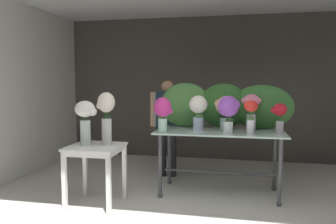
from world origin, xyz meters
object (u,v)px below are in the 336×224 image
side_table_white (96,154)px  vase_ivory_lilies (198,110)px  display_table_glass (220,142)px  vase_violet_dahlias (228,110)px  vase_magenta_stock (163,111)px  vase_peach_snapdragons (225,109)px  vase_cream_lisianthus_tall (106,114)px  vase_crimson_peonies (279,115)px  vase_white_roses_tall (86,118)px  florist (168,118)px  vase_rosy_ranunculus (251,108)px  vase_scarlet_tulips (251,114)px

side_table_white → vase_ivory_lilies: size_ratio=1.58×
display_table_glass → vase_violet_dahlias: bearing=-62.7°
display_table_glass → vase_magenta_stock: vase_magenta_stock is taller
vase_peach_snapdragons → vase_cream_lisianthus_tall: 1.61m
side_table_white → vase_peach_snapdragons: (1.55, 0.82, 0.52)m
vase_crimson_peonies → vase_peach_snapdragons: vase_peach_snapdragons is taller
vase_violet_dahlias → vase_white_roses_tall: (-1.73, -0.48, -0.09)m
display_table_glass → florist: (-0.87, 0.69, 0.24)m
display_table_glass → vase_peach_snapdragons: 0.46m
side_table_white → vase_rosy_ranunculus: 2.12m
display_table_glass → vase_ivory_lilies: bearing=-173.2°
vase_violet_dahlias → vase_cream_lisianthus_tall: (-1.48, -0.42, -0.04)m
vase_peach_snapdragons → florist: bearing=148.1°
vase_violet_dahlias → vase_magenta_stock: bearing=-176.3°
vase_rosy_ranunculus → vase_crimson_peonies: size_ratio=1.30×
vase_scarlet_tulips → vase_cream_lisianthus_tall: bearing=-167.0°
vase_scarlet_tulips → vase_cream_lisianthus_tall: 1.80m
side_table_white → florist: florist is taller
vase_magenta_stock → vase_peach_snapdragons: bearing=26.6°
vase_ivory_lilies → vase_cream_lisianthus_tall: 1.23m
vase_crimson_peonies → vase_violet_dahlias: 0.68m
vase_magenta_stock → vase_crimson_peonies: 1.51m
vase_rosy_ranunculus → vase_crimson_peonies: 0.37m
florist → vase_scarlet_tulips: size_ratio=3.59×
vase_magenta_stock → vase_crimson_peonies: size_ratio=1.20×
vase_magenta_stock → vase_white_roses_tall: size_ratio=0.83×
vase_ivory_lilies → vase_scarlet_tulips: 0.72m
vase_ivory_lilies → vase_scarlet_tulips: (0.68, -0.21, -0.02)m
vase_scarlet_tulips → display_table_glass: bearing=148.3°
vase_magenta_stock → vase_scarlet_tulips: size_ratio=1.05×
vase_ivory_lilies → side_table_white: bearing=-150.6°
vase_ivory_lilies → vase_crimson_peonies: 1.05m
side_table_white → vase_white_roses_tall: size_ratio=1.36×
florist → vase_magenta_stock: bearing=-81.9°
vase_ivory_lilies → vase_violet_dahlias: vase_violet_dahlias is taller
vase_scarlet_tulips → vase_violet_dahlias: bearing=176.8°
vase_scarlet_tulips → side_table_white: bearing=-166.1°
side_table_white → vase_scarlet_tulips: bearing=13.9°
vase_crimson_peonies → vase_scarlet_tulips: vase_scarlet_tulips is taller
display_table_glass → vase_cream_lisianthus_tall: (-1.36, -0.65, 0.42)m
side_table_white → florist: (0.62, 1.40, 0.32)m
side_table_white → vase_white_roses_tall: bearing=179.9°
side_table_white → vase_magenta_stock: (0.76, 0.43, 0.51)m
side_table_white → vase_crimson_peonies: size_ratio=1.96×
vase_rosy_ranunculus → vase_cream_lisianthus_tall: bearing=-157.9°
side_table_white → vase_cream_lisianthus_tall: size_ratio=1.14×
side_table_white → vase_peach_snapdragons: size_ratio=1.63×
display_table_glass → vase_magenta_stock: 0.89m
florist → vase_cream_lisianthus_tall: florist is taller
vase_scarlet_tulips → vase_magenta_stock: bearing=-178.0°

